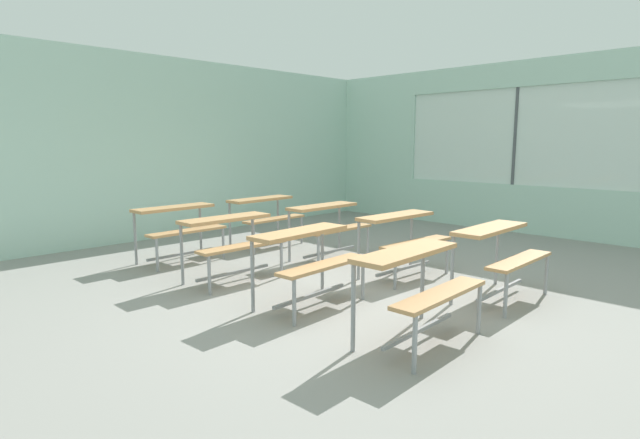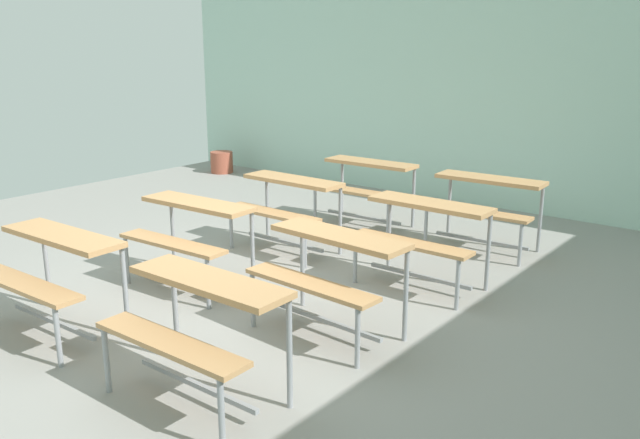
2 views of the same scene
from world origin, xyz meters
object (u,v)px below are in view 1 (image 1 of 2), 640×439
desk_bench_r0c1 (500,245)px  desk_bench_r2c0 (231,233)px  desk_bench_r1c1 (403,230)px  desk_bench_r1c0 (308,249)px  desk_bench_r2c1 (328,218)px  desk_bench_r3c0 (179,220)px  desk_bench_r3c1 (265,210)px  desk_bench_r0c0 (417,274)px

desk_bench_r0c1 → desk_bench_r2c0: size_ratio=1.00×
desk_bench_r0c1 → desk_bench_r1c1: size_ratio=0.98×
desk_bench_r0c1 → desk_bench_r1c0: 1.96m
desk_bench_r2c1 → desk_bench_r0c1: bearing=-92.0°
desk_bench_r3c0 → desk_bench_r3c1: 1.49m
desk_bench_r1c1 → desk_bench_r2c1: (0.04, 1.27, 0.00)m
desk_bench_r0c0 → desk_bench_r0c1: same height
desk_bench_r0c1 → desk_bench_r3c0: same height
desk_bench_r1c0 → desk_bench_r2c1: size_ratio=1.03×
desk_bench_r0c0 → desk_bench_r1c1: same height
desk_bench_r1c0 → desk_bench_r3c0: size_ratio=1.01×
desk_bench_r0c1 → desk_bench_r1c0: size_ratio=0.98×
desk_bench_r1c1 → desk_bench_r2c0: bearing=143.1°
desk_bench_r1c0 → desk_bench_r2c1: same height
desk_bench_r0c1 → desk_bench_r2c1: 2.50m
desk_bench_r0c1 → desk_bench_r3c1: 3.81m
desk_bench_r1c0 → desk_bench_r3c0: (0.07, 2.57, 0.00)m
desk_bench_r2c0 → desk_bench_r0c1: bearing=-58.8°
desk_bench_r3c0 → desk_bench_r3c1: (1.49, -0.01, 0.00)m
desk_bench_r0c0 → desk_bench_r1c1: 2.01m
desk_bench_r0c0 → desk_bench_r1c0: same height
desk_bench_r0c1 → desk_bench_r1c0: (-1.51, 1.25, 0.00)m
desk_bench_r1c1 → desk_bench_r3c1: bearing=92.8°
desk_bench_r0c0 → desk_bench_r3c0: 3.85m
desk_bench_r1c0 → desk_bench_r1c1: size_ratio=1.00×
desk_bench_r1c0 → desk_bench_r2c0: same height
desk_bench_r0c1 → desk_bench_r3c0: 4.09m
desk_bench_r0c1 → desk_bench_r1c0: bearing=139.7°
desk_bench_r0c0 → desk_bench_r3c1: 4.15m
desk_bench_r2c1 → desk_bench_r3c0: bearing=138.9°
desk_bench_r2c1 → desk_bench_r2c0: bearing=179.0°
desk_bench_r3c1 → desk_bench_r1c1: bearing=-92.7°
desk_bench_r1c1 → desk_bench_r2c0: same height
desk_bench_r0c0 → desk_bench_r3c0: same height
desk_bench_r0c0 → desk_bench_r0c1: size_ratio=1.01×
desk_bench_r2c0 → desk_bench_r2c1: 1.60m
desk_bench_r2c0 → desk_bench_r3c1: 2.02m
desk_bench_r2c0 → desk_bench_r1c1: bearing=-39.5°
desk_bench_r0c1 → desk_bench_r1c1: 1.23m
desk_bench_r2c0 → desk_bench_r3c0: (0.07, 1.30, 0.00)m
desk_bench_r1c0 → desk_bench_r3c1: (1.56, 2.56, 0.00)m
desk_bench_r0c0 → desk_bench_r3c1: size_ratio=0.99×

